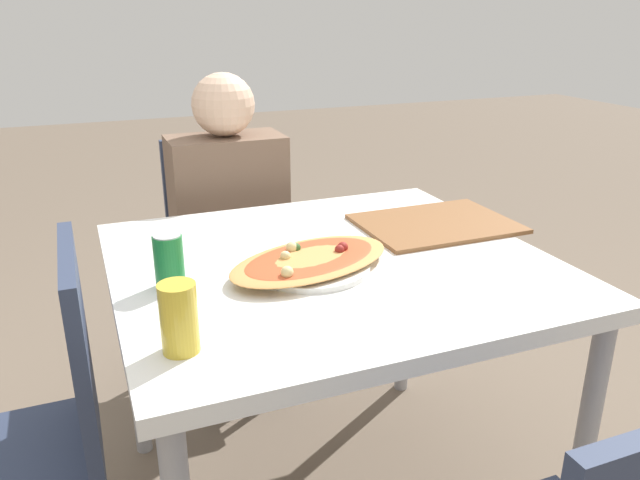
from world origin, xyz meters
TOP-DOWN VIEW (x-y plane):
  - dining_table at (0.00, 0.00)m, footprint 1.06×0.98m
  - chair_far_seated at (-0.09, 0.82)m, footprint 0.40×0.40m
  - chair_side_left at (-0.72, -0.09)m, footprint 0.40×0.40m
  - person_seated at (-0.09, 0.71)m, footprint 0.39×0.24m
  - pizza_main at (-0.07, -0.04)m, footprint 0.49×0.36m
  - soda_can at (-0.40, -0.02)m, footprint 0.07×0.07m
  - drink_glass at (-0.43, -0.31)m, footprint 0.07×0.07m
  - serving_tray at (0.38, 0.12)m, footprint 0.43×0.32m

SIDE VIEW (x-z plane):
  - chair_far_seated at x=-0.09m, z-range 0.05..0.96m
  - chair_side_left at x=-0.72m, z-range 0.05..0.96m
  - person_seated at x=-0.09m, z-range 0.10..1.26m
  - dining_table at x=0.00m, z-range 0.31..1.07m
  - serving_tray at x=0.38m, z-range 0.77..0.78m
  - pizza_main at x=-0.07m, z-range 0.76..0.81m
  - soda_can at x=-0.40m, z-range 0.77..0.89m
  - drink_glass at x=-0.43m, z-range 0.77..0.90m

